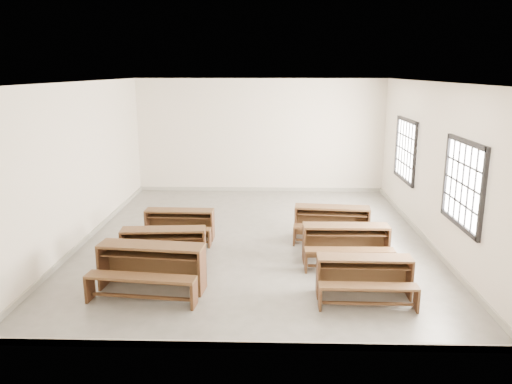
{
  "coord_description": "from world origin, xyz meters",
  "views": [
    {
      "loc": [
        0.29,
        -9.87,
        3.41
      ],
      "look_at": [
        0.0,
        0.0,
        1.0
      ],
      "focal_mm": 35.0,
      "sensor_mm": 36.0,
      "label": 1
    }
  ],
  "objects_px": {
    "desk_set_1": "(163,244)",
    "desk_set_3": "(364,274)",
    "desk_set_0": "(151,264)",
    "desk_set_4": "(346,241)",
    "desk_set_5": "(332,220)",
    "desk_set_2": "(179,223)"
  },
  "relations": [
    {
      "from": "desk_set_0",
      "to": "desk_set_2",
      "type": "distance_m",
      "value": 2.46
    },
    {
      "from": "desk_set_0",
      "to": "desk_set_4",
      "type": "bearing_deg",
      "value": 27.96
    },
    {
      "from": "desk_set_2",
      "to": "desk_set_5",
      "type": "relative_size",
      "value": 0.88
    },
    {
      "from": "desk_set_0",
      "to": "desk_set_3",
      "type": "xyz_separation_m",
      "value": [
        3.32,
        -0.16,
        -0.06
      ]
    },
    {
      "from": "desk_set_1",
      "to": "desk_set_2",
      "type": "distance_m",
      "value": 1.4
    },
    {
      "from": "desk_set_2",
      "to": "desk_set_5",
      "type": "bearing_deg",
      "value": 3.62
    },
    {
      "from": "desk_set_1",
      "to": "desk_set_5",
      "type": "height_order",
      "value": "desk_set_5"
    },
    {
      "from": "desk_set_0",
      "to": "desk_set_2",
      "type": "relative_size",
      "value": 1.24
    },
    {
      "from": "desk_set_3",
      "to": "desk_set_5",
      "type": "distance_m",
      "value": 2.74
    },
    {
      "from": "desk_set_2",
      "to": "desk_set_5",
      "type": "distance_m",
      "value": 3.14
    },
    {
      "from": "desk_set_4",
      "to": "desk_set_3",
      "type": "bearing_deg",
      "value": -87.72
    },
    {
      "from": "desk_set_2",
      "to": "desk_set_0",
      "type": "bearing_deg",
      "value": -88.83
    },
    {
      "from": "desk_set_0",
      "to": "desk_set_5",
      "type": "relative_size",
      "value": 1.1
    },
    {
      "from": "desk_set_2",
      "to": "desk_set_4",
      "type": "bearing_deg",
      "value": -18.35
    },
    {
      "from": "desk_set_5",
      "to": "desk_set_0",
      "type": "bearing_deg",
      "value": -134.91
    },
    {
      "from": "desk_set_1",
      "to": "desk_set_5",
      "type": "xyz_separation_m",
      "value": [
        3.18,
        1.52,
        0.01
      ]
    },
    {
      "from": "desk_set_3",
      "to": "desk_set_4",
      "type": "xyz_separation_m",
      "value": [
        -0.07,
        1.45,
        0.03
      ]
    },
    {
      "from": "desk_set_1",
      "to": "desk_set_3",
      "type": "distance_m",
      "value": 3.56
    },
    {
      "from": "desk_set_0",
      "to": "desk_set_4",
      "type": "xyz_separation_m",
      "value": [
        3.25,
        1.29,
        -0.03
      ]
    },
    {
      "from": "desk_set_0",
      "to": "desk_set_1",
      "type": "distance_m",
      "value": 1.06
    },
    {
      "from": "desk_set_1",
      "to": "desk_set_3",
      "type": "bearing_deg",
      "value": -24.59
    },
    {
      "from": "desk_set_1",
      "to": "desk_set_5",
      "type": "bearing_deg",
      "value": 20.93
    }
  ]
}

